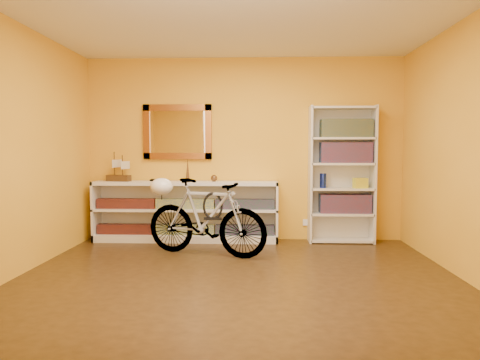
{
  "coord_description": "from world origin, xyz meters",
  "views": [
    {
      "loc": [
        0.2,
        -4.2,
        1.29
      ],
      "look_at": [
        0.0,
        0.7,
        0.95
      ],
      "focal_mm": 32.27,
      "sensor_mm": 36.0,
      "label": 1
    }
  ],
  "objects_px": {
    "console_unit": "(186,211)",
    "bicycle": "(206,217)",
    "helmet": "(162,187)",
    "bookcase": "(342,175)"
  },
  "relations": [
    {
      "from": "console_unit",
      "to": "bicycle",
      "type": "relative_size",
      "value": 1.62
    },
    {
      "from": "console_unit",
      "to": "helmet",
      "type": "relative_size",
      "value": 9.03
    },
    {
      "from": "console_unit",
      "to": "bookcase",
      "type": "distance_m",
      "value": 2.25
    },
    {
      "from": "bookcase",
      "to": "bicycle",
      "type": "bearing_deg",
      "value": -154.89
    },
    {
      "from": "console_unit",
      "to": "bicycle",
      "type": "height_order",
      "value": "bicycle"
    },
    {
      "from": "bicycle",
      "to": "bookcase",
      "type": "bearing_deg",
      "value": -46.79
    },
    {
      "from": "bookcase",
      "to": "bicycle",
      "type": "xyz_separation_m",
      "value": [
        -1.8,
        -0.84,
        -0.48
      ]
    },
    {
      "from": "bicycle",
      "to": "helmet",
      "type": "height_order",
      "value": "bicycle"
    },
    {
      "from": "bookcase",
      "to": "helmet",
      "type": "height_order",
      "value": "bookcase"
    },
    {
      "from": "console_unit",
      "to": "helmet",
      "type": "distance_m",
      "value": 0.77
    }
  ]
}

